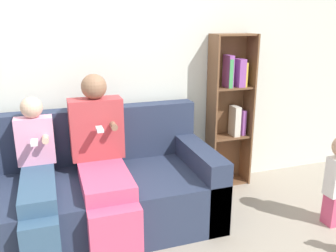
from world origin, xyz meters
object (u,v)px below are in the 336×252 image
couch (82,194)px  child_seated (37,179)px  adult_seated (102,157)px  bookshelf (229,109)px

couch → child_seated: bearing=-154.6°
adult_seated → bookshelf: (1.35, 0.47, 0.16)m
couch → adult_seated: adult_seated is taller
couch → bookshelf: 1.64m
couch → bookshelf: bookshelf is taller
bookshelf → couch: bearing=-166.1°
couch → bookshelf: bearing=13.9°
couch → child_seated: size_ratio=2.00×
adult_seated → bookshelf: bearing=19.3°
couch → adult_seated: bearing=-30.3°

